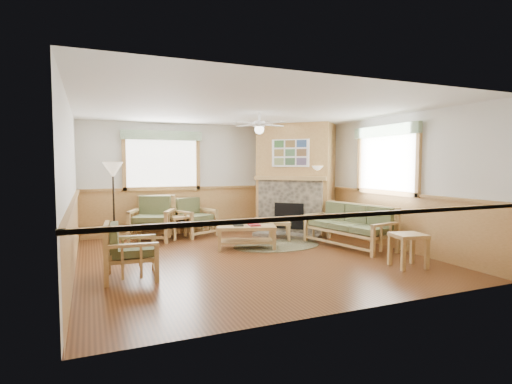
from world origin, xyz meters
name	(u,v)px	position (x,y,z in m)	size (l,w,h in m)	color
floor	(251,257)	(0.00, 0.00, -0.01)	(6.00, 6.00, 0.01)	#583018
ceiling	(251,110)	(0.00, 0.00, 2.70)	(6.00, 6.00, 0.01)	white
wall_back	(206,179)	(0.00, 3.00, 1.35)	(6.00, 0.02, 2.70)	silver
wall_front	(349,196)	(0.00, -3.00, 1.35)	(6.00, 0.02, 2.70)	silver
wall_left	(71,188)	(-3.00, 0.00, 1.35)	(0.02, 6.00, 2.70)	silver
wall_right	(381,181)	(3.00, 0.00, 1.35)	(0.02, 6.00, 2.70)	silver
wainscot	(251,227)	(0.00, 0.00, 0.55)	(6.00, 6.00, 1.10)	#B08248
fireplace	(296,179)	(2.05, 2.05, 1.35)	(2.20, 2.20, 2.70)	#B08248
window_back	(162,130)	(-1.10, 2.96, 2.53)	(1.90, 0.16, 1.50)	white
window_right	(388,124)	(2.96, -0.20, 2.53)	(0.16, 1.90, 1.50)	white
ceiling_fan	(259,115)	(0.30, 0.30, 2.66)	(1.24, 1.24, 0.36)	white
sofa	(349,226)	(2.20, 0.03, 0.44)	(0.79, 1.91, 0.88)	#AB864F
armchair_back_left	(152,218)	(-1.44, 2.37, 0.50)	(0.89, 0.89, 0.99)	#AB864F
armchair_back_right	(194,217)	(-0.42, 2.55, 0.45)	(0.81, 0.81, 0.90)	#AB864F
armchair_left	(131,250)	(-2.17, -0.59, 0.42)	(0.75, 0.75, 0.85)	#AB864F
coffee_table	(246,237)	(0.19, 0.72, 0.23)	(1.17, 0.59, 0.47)	#AB864F
end_table_chairs	(180,227)	(-0.81, 2.35, 0.26)	(0.46, 0.45, 0.52)	#AB864F
end_table_sofa	(408,250)	(2.14, -1.71, 0.28)	(0.50, 0.48, 0.56)	#AB864F
footstool	(279,231)	(1.22, 1.28, 0.21)	(0.49, 0.49, 0.42)	#AB864F
braided_rug	(277,245)	(0.89, 0.71, 0.01)	(1.89, 1.89, 0.01)	#4D482F
floor_lamp_left	(114,205)	(-2.28, 1.85, 0.88)	(0.41, 0.41, 1.77)	black
floor_lamp_right	(318,201)	(2.28, 1.36, 0.84)	(0.39, 0.39, 1.69)	black
book_red	(254,224)	(0.34, 0.67, 0.50)	(0.22, 0.30, 0.03)	maroon
book_dark	(238,224)	(0.04, 0.79, 0.49)	(0.20, 0.27, 0.03)	black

